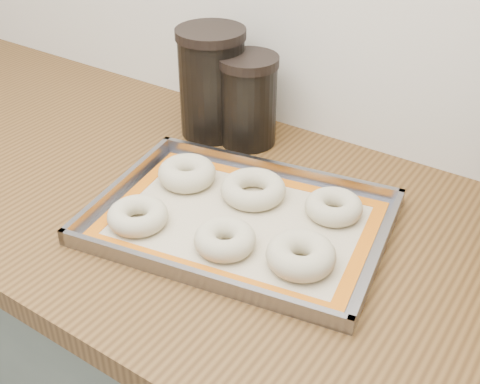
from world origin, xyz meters
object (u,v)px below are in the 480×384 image
Objects in this scene: baking_tray at (240,219)px; bagel_back_mid at (253,189)px; bagel_back_right at (334,207)px; canister_mid at (248,100)px; bagel_back_left at (187,173)px; bagel_front_right at (301,255)px; bagel_front_mid at (225,239)px; bagel_front_left at (138,216)px; canister_left at (212,82)px.

bagel_back_mid is at bearing 105.57° from baking_tray.
canister_mid is (-0.26, 0.14, 0.07)m from bagel_back_right.
bagel_front_right is at bearing -17.02° from bagel_back_left.
bagel_front_mid is at bearing -165.55° from bagel_front_right.
canister_mid reaches higher than baking_tray.
bagel_front_right is at bearing -45.26° from canister_mid.
baking_tray is 2.89× the size of canister_mid.
bagel_front_left is 0.55× the size of canister_mid.
bagel_front_left is 0.95× the size of bagel_back_left.
bagel_back_mid is at bearing 11.68° from bagel_back_left.
bagel_back_right is 0.43× the size of canister_left.
bagel_back_right is (0.14, 0.03, -0.00)m from bagel_back_mid.
bagel_front_left is 0.32m from bagel_back_right.
canister_left reaches higher than bagel_front_mid.
canister_left is (-0.34, 0.13, 0.09)m from bagel_back_right.
bagel_back_left is at bearing 144.97° from bagel_front_mid.
bagel_front_right reaches higher than bagel_front_left.
bagel_front_left is 0.45× the size of canister_left.
bagel_back_left reaches higher than bagel_front_mid.
canister_left is (-0.08, 0.19, 0.08)m from bagel_back_left.
baking_tray is at bearing -46.00° from canister_left.
bagel_front_left is at bearing -74.14° from canister_left.
canister_left is (-0.09, 0.33, 0.09)m from bagel_front_left.
bagel_back_left reaches higher than baking_tray.
bagel_back_right is at bearing -28.11° from canister_mid.
bagel_front_mid is (0.02, -0.07, 0.02)m from baking_tray.
baking_tray is at bearing -74.43° from bagel_back_mid.
bagel_front_right is 1.01× the size of bagel_back_left.
bagel_back_right is 0.53× the size of canister_mid.
bagel_front_right is at bearing 14.45° from bagel_front_mid.
canister_left is at bearing 113.40° from bagel_back_left.
canister_mid is at bearing 125.96° from bagel_back_mid.
bagel_front_left reaches higher than baking_tray.
baking_tray is at bearing -140.04° from bagel_back_right.
bagel_back_right is 0.30m from canister_mid.
bagel_back_left is 0.47× the size of canister_left.
bagel_back_left is (-0.28, 0.08, 0.00)m from bagel_front_right.
bagel_back_left is at bearing 94.94° from bagel_front_left.
bagel_front_mid reaches higher than baking_tray.
canister_left reaches higher than bagel_back_left.
canister_left reaches higher than bagel_front_left.
bagel_front_mid is 0.92× the size of bagel_front_right.
bagel_back_left is at bearing 163.26° from baking_tray.
bagel_front_left is at bearing -141.33° from bagel_back_right.
bagel_front_left is 1.03× the size of bagel_front_mid.
bagel_front_left and bagel_back_right have the same top height.
bagel_back_mid is at bearing -167.41° from bagel_back_right.
bagel_front_right is 1.10× the size of bagel_back_right.
bagel_front_mid is 0.40m from canister_left.
bagel_back_right is (0.12, 0.10, 0.01)m from baking_tray.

